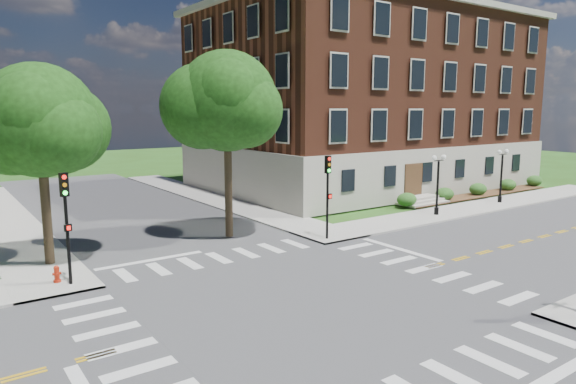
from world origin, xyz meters
TOP-DOWN VIEW (x-y plane):
  - ground at (0.00, 0.00)m, footprint 160.00×160.00m
  - road_ew at (0.00, 0.00)m, footprint 90.00×12.00m
  - road_ns at (0.00, 0.00)m, footprint 12.00×90.00m
  - sidewalk_ne at (15.38, 15.38)m, footprint 34.00×34.00m
  - crosswalk_east at (7.20, 0.00)m, footprint 2.20×10.20m
  - stop_bar_east at (8.80, 3.00)m, footprint 0.40×5.50m
  - main_building at (24.00, 21.99)m, footprint 30.60×22.40m
  - shrub_row at (27.00, 10.80)m, footprint 18.00×2.00m
  - tree_c at (-7.28, 10.80)m, footprint 5.33×5.33m
  - tree_d at (2.44, 10.53)m, footprint 5.71×5.71m
  - traffic_signal_ne at (6.79, 6.76)m, footprint 0.34×0.37m
  - traffic_signal_nw at (-7.15, 7.07)m, footprint 0.37×0.43m
  - twin_lamp_west at (17.47, 7.57)m, footprint 1.36×0.36m
  - twin_lamp_east at (25.56, 7.80)m, footprint 1.36×0.36m
  - fire_hydrant at (-7.58, 7.66)m, footprint 0.35×0.35m

SIDE VIEW (x-z plane):
  - ground at x=0.00m, z-range 0.00..0.00m
  - crosswalk_east at x=7.20m, z-range -0.01..0.01m
  - stop_bar_east at x=8.80m, z-range 0.00..0.00m
  - shrub_row at x=27.00m, z-range -0.65..0.65m
  - road_ew at x=0.00m, z-range 0.00..0.01m
  - road_ns at x=0.00m, z-range 0.00..0.01m
  - sidewalk_ne at x=15.38m, z-range 0.00..0.12m
  - fire_hydrant at x=-7.58m, z-range 0.09..0.84m
  - twin_lamp_west at x=17.47m, z-range 0.41..4.64m
  - twin_lamp_east at x=25.56m, z-range 0.41..4.64m
  - traffic_signal_ne at x=6.79m, z-range 0.79..5.59m
  - traffic_signal_nw at x=-7.15m, z-range 0.79..5.59m
  - tree_c at x=-7.28m, z-range 2.20..11.75m
  - tree_d at x=2.44m, z-range 2.59..13.29m
  - main_building at x=24.00m, z-range 0.09..16.59m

